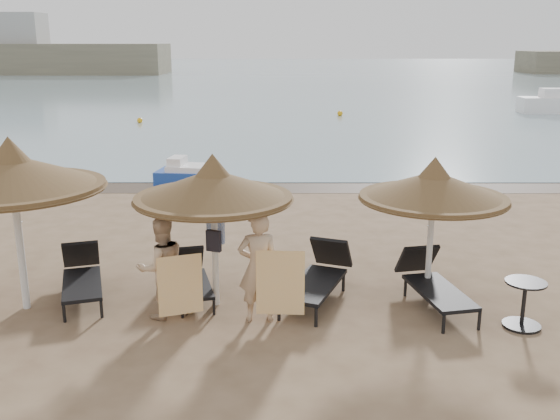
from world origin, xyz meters
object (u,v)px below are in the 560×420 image
at_px(palapa_center, 213,186).
at_px(person_right, 259,258).
at_px(lounger_near_left, 191,277).
at_px(pedal_boat, 188,175).
at_px(palapa_left, 12,173).
at_px(person_left, 161,260).
at_px(lounger_far_right, 432,282).
at_px(side_table, 523,306).
at_px(lounger_near_right, 319,275).
at_px(lounger_far_left, 82,275).
at_px(palapa_right, 434,187).

bearing_deg(palapa_center, person_right, -38.75).
xyz_separation_m(palapa_center, person_right, (0.76, -0.61, -1.05)).
bearing_deg(lounger_near_left, pedal_boat, 84.25).
xyz_separation_m(palapa_left, person_right, (4.01, -0.45, -1.29)).
bearing_deg(person_right, lounger_near_left, -44.24).
bearing_deg(person_left, lounger_far_right, 157.96).
bearing_deg(person_left, side_table, 147.90).
xyz_separation_m(palapa_left, lounger_near_left, (2.76, 0.57, -2.01)).
distance_m(person_right, pedal_boat, 10.19).
bearing_deg(lounger_far_right, lounger_near_left, 162.80).
bearing_deg(side_table, lounger_far_right, 144.60).
height_order(palapa_center, lounger_near_right, palapa_center).
bearing_deg(lounger_near_right, lounger_far_right, 12.95).
bearing_deg(lounger_near_right, lounger_far_left, -159.53).
bearing_deg(lounger_near_left, person_right, -53.88).
bearing_deg(palapa_center, palapa_left, -177.21).
distance_m(lounger_near_right, lounger_far_right, 1.96).
distance_m(palapa_right, lounger_near_right, 2.51).
bearing_deg(person_right, pedal_boat, -80.02).
relative_size(palapa_center, lounger_far_right, 1.27).
distance_m(lounger_near_right, pedal_boat, 9.63).
bearing_deg(lounger_far_right, person_right, -179.89).
xyz_separation_m(palapa_left, lounger_far_left, (0.81, 0.52, -1.97)).
xyz_separation_m(side_table, pedal_boat, (-6.82, 10.08, -0.03)).
distance_m(person_left, pedal_boat, 9.78).
distance_m(lounger_near_left, lounger_near_right, 2.29).
bearing_deg(person_right, side_table, 171.76).
relative_size(palapa_right, pedal_boat, 1.23).
bearing_deg(person_left, lounger_near_left, -139.02).
distance_m(palapa_right, person_left, 4.74).
bearing_deg(side_table, pedal_boat, 124.07).
relative_size(side_table, person_right, 0.36).
height_order(lounger_near_right, lounger_far_right, lounger_near_right).
distance_m(lounger_far_left, pedal_boat, 8.87).
xyz_separation_m(lounger_far_right, person_right, (-2.98, -0.63, 0.66)).
height_order(side_table, pedal_boat, pedal_boat).
bearing_deg(side_table, palapa_right, 136.12).
xyz_separation_m(palapa_center, palapa_right, (3.73, 0.34, -0.09)).
bearing_deg(person_right, palapa_center, -43.57).
bearing_deg(person_right, lounger_near_right, -143.47).
relative_size(palapa_left, pedal_boat, 1.43).
xyz_separation_m(palapa_right, lounger_far_left, (-6.17, 0.03, -1.64)).
relative_size(palapa_left, person_right, 1.40).
height_order(lounger_far_left, lounger_near_right, lounger_near_right).
distance_m(lounger_far_right, side_table, 1.53).
bearing_deg(palapa_right, person_left, -169.75).
xyz_separation_m(person_left, pedal_boat, (-1.01, 9.70, -0.66)).
xyz_separation_m(palapa_center, lounger_near_left, (-0.49, 0.41, -1.77)).
relative_size(lounger_near_left, side_table, 2.36).
bearing_deg(side_table, lounger_near_left, 166.85).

